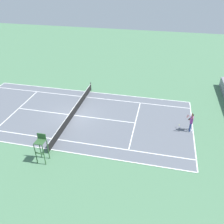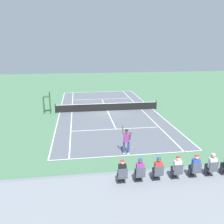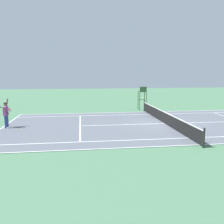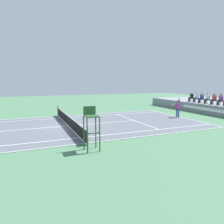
# 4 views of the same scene
# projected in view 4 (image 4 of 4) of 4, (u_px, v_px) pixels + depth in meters

# --- Properties ---
(ground_plane) EXTENTS (80.00, 80.00, 0.00)m
(ground_plane) POSITION_uv_depth(u_px,v_px,m) (68.00, 126.00, 17.87)
(ground_plane) COLOR #4C7A56
(court) EXTENTS (11.08, 23.88, 0.03)m
(court) POSITION_uv_depth(u_px,v_px,m) (68.00, 126.00, 17.87)
(court) COLOR slate
(court) RESTS_ON ground
(net) EXTENTS (11.98, 0.10, 1.07)m
(net) POSITION_uv_depth(u_px,v_px,m) (68.00, 120.00, 17.80)
(net) COLOR black
(net) RESTS_ON ground
(barrier_wall) EXTENTS (22.33, 0.25, 1.14)m
(barrier_wall) POSITION_uv_depth(u_px,v_px,m) (208.00, 110.00, 23.87)
(barrier_wall) COLOR gray
(barrier_wall) RESTS_ON ground
(spectator_seated_0) EXTENTS (0.44, 0.60, 1.26)m
(spectator_seated_0) POSITION_uv_depth(u_px,v_px,m) (191.00, 97.00, 27.63)
(spectator_seated_0) COLOR #474C56
(spectator_seated_0) RESTS_ON bleacher_platform
(spectator_seated_1) EXTENTS (0.44, 0.60, 1.26)m
(spectator_seated_1) POSITION_uv_depth(u_px,v_px,m) (196.00, 97.00, 26.85)
(spectator_seated_1) COLOR #474C56
(spectator_seated_1) RESTS_ON bleacher_platform
(spectator_seated_2) EXTENTS (0.44, 0.60, 1.26)m
(spectator_seated_2) POSITION_uv_depth(u_px,v_px,m) (201.00, 98.00, 26.05)
(spectator_seated_2) COLOR #474C56
(spectator_seated_2) RESTS_ON bleacher_platform
(spectator_seated_3) EXTENTS (0.44, 0.60, 1.26)m
(spectator_seated_3) POSITION_uv_depth(u_px,v_px,m) (207.00, 98.00, 25.20)
(spectator_seated_3) COLOR #474C56
(spectator_seated_3) RESTS_ON bleacher_platform
(spectator_seated_4) EXTENTS (0.44, 0.60, 1.26)m
(spectator_seated_4) POSITION_uv_depth(u_px,v_px,m) (213.00, 99.00, 24.34)
(spectator_seated_4) COLOR #474C56
(spectator_seated_4) RESTS_ON bleacher_platform
(spectator_seated_5) EXTENTS (0.44, 0.60, 1.26)m
(spectator_seated_5) POSITION_uv_depth(u_px,v_px,m) (220.00, 100.00, 23.53)
(spectator_seated_5) COLOR #474C56
(spectator_seated_5) RESTS_ON bleacher_platform
(tennis_player) EXTENTS (0.79, 0.62, 2.08)m
(tennis_player) POSITION_uv_depth(u_px,v_px,m) (178.00, 108.00, 22.02)
(tennis_player) COLOR navy
(tennis_player) RESTS_ON ground
(tennis_ball) EXTENTS (0.07, 0.07, 0.07)m
(tennis_ball) POSITION_uv_depth(u_px,v_px,m) (166.00, 117.00, 22.41)
(tennis_ball) COLOR #D1E533
(tennis_ball) RESTS_ON ground
(umpire_chair) EXTENTS (0.77, 0.77, 2.44)m
(umpire_chair) POSITION_uv_depth(u_px,v_px,m) (91.00, 123.00, 11.46)
(umpire_chair) COLOR #2D562D
(umpire_chair) RESTS_ON ground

